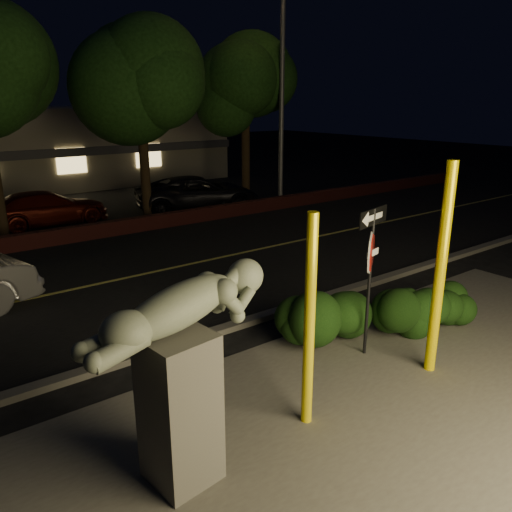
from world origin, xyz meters
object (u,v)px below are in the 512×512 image
(yellow_pole_left, at_px, (309,324))
(sculpture, at_px, (180,360))
(signpost, at_px, (371,253))
(streetlight, at_px, (280,58))
(parked_car_dark, at_px, (198,193))
(yellow_pole_right, at_px, (440,272))
(parked_car_darkred, at_px, (47,208))

(yellow_pole_left, bearing_deg, sculpture, 177.52)
(signpost, bearing_deg, yellow_pole_left, -171.88)
(sculpture, relative_size, streetlight, 0.26)
(signpost, height_order, parked_car_dark, signpost)
(parked_car_dark, bearing_deg, sculpture, 164.06)
(sculpture, distance_m, streetlight, 16.65)
(yellow_pole_left, relative_size, sculpture, 1.19)
(streetlight, distance_m, parked_car_dark, 6.25)
(yellow_pole_right, bearing_deg, yellow_pole_left, 175.73)
(yellow_pole_left, distance_m, signpost, 2.37)
(yellow_pole_left, distance_m, streetlight, 15.54)
(yellow_pole_right, relative_size, streetlight, 0.35)
(yellow_pole_right, bearing_deg, streetlight, 61.62)
(yellow_pole_right, distance_m, streetlight, 14.25)
(signpost, height_order, parked_car_darkred, signpost)
(yellow_pole_right, relative_size, parked_car_darkred, 0.82)
(parked_car_darkred, xyz_separation_m, parked_car_dark, (5.74, -1.03, 0.08))
(yellow_pole_right, bearing_deg, sculpture, 176.48)
(streetlight, bearing_deg, yellow_pole_left, -148.58)
(streetlight, bearing_deg, signpost, -143.21)
(parked_car_darkred, bearing_deg, yellow_pole_left, 177.42)
(yellow_pole_left, height_order, signpost, yellow_pole_left)
(sculpture, bearing_deg, yellow_pole_left, -9.01)
(yellow_pole_left, distance_m, parked_car_darkred, 14.40)
(yellow_pole_left, height_order, streetlight, streetlight)
(sculpture, relative_size, parked_car_darkred, 0.59)
(yellow_pole_left, bearing_deg, streetlight, 52.29)
(yellow_pole_left, distance_m, sculpture, 1.90)
(yellow_pole_left, relative_size, streetlight, 0.30)
(parked_car_dark, bearing_deg, yellow_pole_left, 170.58)
(parked_car_darkred, distance_m, parked_car_dark, 5.83)
(sculpture, xyz_separation_m, parked_car_dark, (8.02, 13.26, -0.87))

